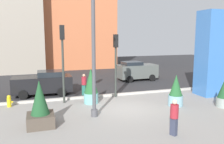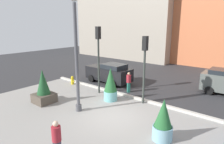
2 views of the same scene
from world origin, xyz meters
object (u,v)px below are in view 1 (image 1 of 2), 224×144
(pedestrian_on_sidewalk, at_px, (84,84))
(potted_plant_near_left, at_px, (176,92))
(potted_plant_near_right, at_px, (40,108))
(traffic_light_far_side, at_px, (116,55))
(car_intersection, at_px, (137,71))
(pedestrian_crossing, at_px, (174,116))
(potted_plant_mid_plaza, at_px, (224,94))
(potted_plant_by_pillar, at_px, (91,86))
(traffic_light_corner, at_px, (63,52))
(fire_hydrant, at_px, (9,101))
(art_pillar_blue, at_px, (210,54))
(car_passing_lane, at_px, (43,83))
(lamp_post, at_px, (94,57))

(pedestrian_on_sidewalk, bearing_deg, potted_plant_near_left, -41.93)
(potted_plant_near_right, distance_m, traffic_light_far_side, 6.98)
(potted_plant_near_right, distance_m, car_intersection, 13.41)
(pedestrian_crossing, bearing_deg, potted_plant_mid_plaza, 27.06)
(potted_plant_by_pillar, bearing_deg, traffic_light_corner, 159.51)
(potted_plant_mid_plaza, height_order, fire_hydrant, potted_plant_mid_plaza)
(potted_plant_mid_plaza, bearing_deg, car_intersection, 98.59)
(fire_hydrant, bearing_deg, art_pillar_blue, -5.41)
(art_pillar_blue, xyz_separation_m, potted_plant_near_left, (-3.84, -1.65, -2.15))
(art_pillar_blue, xyz_separation_m, traffic_light_corner, (-10.41, 1.17, 0.28))
(pedestrian_crossing, bearing_deg, art_pillar_blue, 40.51)
(potted_plant_near_right, xyz_separation_m, car_passing_lane, (0.36, 6.40, -0.04))
(fire_hydrant, relative_size, traffic_light_corner, 0.15)
(potted_plant_by_pillar, distance_m, car_passing_lane, 4.34)
(lamp_post, distance_m, traffic_light_far_side, 4.30)
(potted_plant_by_pillar, xyz_separation_m, traffic_light_far_side, (2.03, 0.98, 1.89))
(potted_plant_mid_plaza, xyz_separation_m, car_intersection, (-1.49, 9.84, 0.11))
(art_pillar_blue, bearing_deg, traffic_light_far_side, 167.23)
(car_intersection, bearing_deg, potted_plant_by_pillar, -133.24)
(car_intersection, bearing_deg, pedestrian_crossing, -106.80)
(traffic_light_corner, relative_size, traffic_light_far_side, 1.13)
(car_passing_lane, bearing_deg, pedestrian_on_sidewalk, -19.99)
(traffic_light_corner, xyz_separation_m, pedestrian_crossing, (3.99, -6.66, -2.45))
(traffic_light_far_side, bearing_deg, fire_hydrant, -178.18)
(lamp_post, xyz_separation_m, potted_plant_near_right, (-2.81, -0.59, -2.29))
(art_pillar_blue, bearing_deg, potted_plant_by_pillar, 176.43)
(potted_plant_mid_plaza, xyz_separation_m, car_passing_lane, (-10.46, 6.59, 0.05))
(car_intersection, height_order, car_passing_lane, car_intersection)
(potted_plant_mid_plaza, relative_size, car_passing_lane, 0.42)
(traffic_light_far_side, xyz_separation_m, pedestrian_crossing, (0.30, -7.01, -2.11))
(fire_hydrant, bearing_deg, potted_plant_mid_plaza, -18.03)
(potted_plant_near_right, bearing_deg, fire_hydrant, 114.47)
(potted_plant_mid_plaza, distance_m, pedestrian_on_sidewalk, 9.42)
(art_pillar_blue, relative_size, pedestrian_on_sidewalk, 3.87)
(traffic_light_corner, bearing_deg, potted_plant_near_right, -112.38)
(potted_plant_near_left, relative_size, traffic_light_far_side, 0.44)
(traffic_light_corner, height_order, pedestrian_on_sidewalk, traffic_light_corner)
(potted_plant_near_right, xyz_separation_m, traffic_light_far_side, (5.24, 4.12, 2.07))
(traffic_light_corner, bearing_deg, fire_hydrant, 177.72)
(lamp_post, relative_size, potted_plant_by_pillar, 2.87)
(traffic_light_corner, height_order, pedestrian_crossing, traffic_light_corner)
(traffic_light_corner, distance_m, car_intersection, 10.03)
(art_pillar_blue, relative_size, car_passing_lane, 1.44)
(potted_plant_near_left, xyz_separation_m, potted_plant_by_pillar, (-4.91, 2.20, 0.21))
(traffic_light_corner, distance_m, pedestrian_on_sidewalk, 3.37)
(potted_plant_by_pillar, height_order, pedestrian_on_sidewalk, potted_plant_by_pillar)
(fire_hydrant, height_order, pedestrian_crossing, pedestrian_crossing)
(car_intersection, relative_size, pedestrian_on_sidewalk, 2.45)
(potted_plant_by_pillar, height_order, traffic_light_corner, traffic_light_corner)
(art_pillar_blue, xyz_separation_m, car_intersection, (-2.64, 7.04, -2.11))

